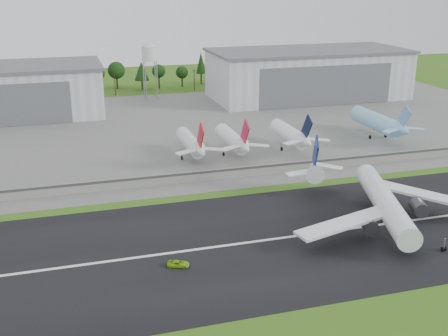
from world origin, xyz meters
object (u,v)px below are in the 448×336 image
object	(u,v)px
main_airliner	(386,208)
parked_jet_navy	(293,135)
parked_jet_red_a	(192,144)
parked_jet_red_b	(234,140)
ground_vehicle	(178,264)
parked_jet_skyblue	(381,123)

from	to	relation	value
main_airliner	parked_jet_navy	xyz separation A→B (m)	(2.93, 66.98, 1.27)
main_airliner	parked_jet_red_a	distance (m)	75.36
main_airliner	parked_jet_navy	bearing A→B (deg)	-74.60
parked_jet_red_a	parked_jet_red_b	size ratio (longest dim) A/B	1.00
ground_vehicle	parked_jet_navy	distance (m)	93.94
main_airliner	parked_jet_red_b	xyz separation A→B (m)	(-19.38, 66.96, 1.15)
ground_vehicle	parked_jet_skyblue	bearing A→B (deg)	-32.09
main_airliner	parked_jet_skyblue	world-z (taller)	main_airliner
ground_vehicle	parked_jet_navy	size ratio (longest dim) A/B	0.16
parked_jet_red_a	parked_jet_red_b	xyz separation A→B (m)	(15.22, 0.02, 0.10)
parked_jet_red_b	parked_jet_navy	bearing A→B (deg)	0.05
parked_jet_red_a	parked_jet_navy	bearing A→B (deg)	0.06
parked_jet_red_a	parked_jet_navy	xyz separation A→B (m)	(37.53, 0.04, 0.22)
parked_jet_red_b	parked_jet_red_a	bearing A→B (deg)	-179.93
ground_vehicle	parked_jet_red_a	size ratio (longest dim) A/B	0.16
parked_jet_navy	parked_jet_skyblue	bearing A→B (deg)	7.29
ground_vehicle	parked_jet_skyblue	xyz separation A→B (m)	(98.00, 78.43, 5.81)
main_airliner	parked_jet_skyblue	distance (m)	83.66
main_airliner	parked_jet_red_b	bearing A→B (deg)	-55.95
parked_jet_skyblue	ground_vehicle	bearing A→B (deg)	-141.33
parked_jet_skyblue	parked_jet_red_b	bearing A→B (deg)	-175.31
parked_jet_red_b	parked_jet_skyblue	xyz separation A→B (m)	(61.90, 5.08, 0.54)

